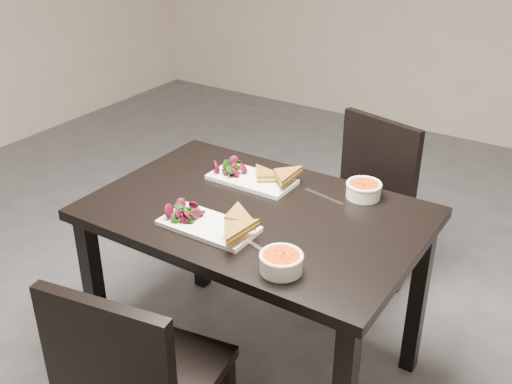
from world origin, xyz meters
TOP-DOWN VIEW (x-y plane):
  - ground at (0.00, 0.00)m, footprint 5.00×5.00m
  - table at (0.40, -0.49)m, footprint 1.20×0.80m
  - chair_near at (0.41, -1.17)m, footprint 0.48×0.48m
  - chair_far at (0.50, 0.27)m, footprint 0.51×0.51m
  - plate_near at (0.34, -0.69)m, footprint 0.34×0.17m
  - sandwich_near at (0.40, -0.68)m, footprint 0.19×0.16m
  - salad_near at (0.24, -0.69)m, footprint 0.11×0.10m
  - soup_bowl_near at (0.68, -0.78)m, footprint 0.14×0.14m
  - cutlery_near at (0.54, -0.70)m, footprint 0.18×0.07m
  - plate_far at (0.26, -0.31)m, footprint 0.34×0.17m
  - sandwich_far at (0.33, -0.32)m, footprint 0.21×0.20m
  - salad_far at (0.16, -0.31)m, footprint 0.11×0.10m
  - soup_bowl_far at (0.69, -0.19)m, footprint 0.14×0.14m
  - cutlery_far at (0.56, -0.27)m, footprint 0.18×0.05m

SIDE VIEW (x-z plane):
  - ground at x=0.00m, z-range 0.00..0.00m
  - chair_near at x=0.41m, z-range 0.06..0.91m
  - chair_far at x=0.50m, z-range 0.06..0.91m
  - table at x=0.40m, z-range 0.28..1.03m
  - cutlery_near at x=0.54m, z-range 0.75..0.75m
  - cutlery_far at x=0.56m, z-range 0.75..0.75m
  - plate_near at x=0.34m, z-range 0.75..0.77m
  - plate_far at x=0.26m, z-range 0.75..0.77m
  - soup_bowl_far at x=0.69m, z-range 0.75..0.81m
  - soup_bowl_near at x=0.68m, z-range 0.75..0.82m
  - salad_near at x=0.24m, z-range 0.77..0.81m
  - salad_far at x=0.16m, z-range 0.77..0.81m
  - sandwich_near at x=0.40m, z-range 0.77..0.82m
  - sandwich_far at x=0.33m, z-range 0.77..0.82m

